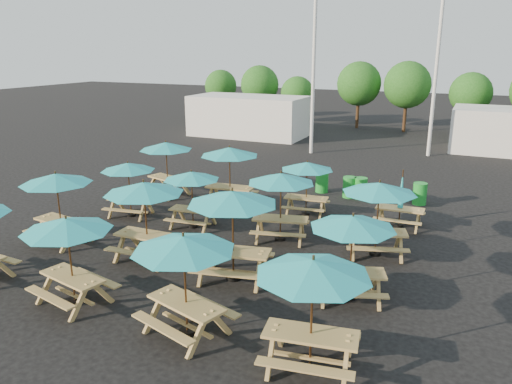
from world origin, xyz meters
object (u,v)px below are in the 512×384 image
at_px(waste_bin_3, 420,194).
at_px(picnic_unit_10, 281,182).
at_px(picnic_unit_8, 184,249).
at_px(picnic_unit_6, 192,179).
at_px(picnic_unit_1, 56,182).
at_px(picnic_unit_11, 307,169).
at_px(picnic_unit_7, 230,155).
at_px(picnic_unit_9, 232,202).
at_px(picnic_unit_5, 144,192).
at_px(picnic_unit_4, 67,229).
at_px(picnic_unit_14, 379,192).
at_px(picnic_unit_2, 128,169).
at_px(picnic_unit_3, 166,149).
at_px(waste_bin_0, 322,182).
at_px(waste_bin_2, 360,188).
at_px(picnic_unit_13, 353,226).
at_px(picnic_unit_15, 400,204).
at_px(picnic_unit_12, 313,273).
at_px(waste_bin_1, 349,187).

bearing_deg(waste_bin_3, picnic_unit_10, -121.96).
height_order(picnic_unit_8, picnic_unit_10, picnic_unit_8).
height_order(picnic_unit_6, waste_bin_3, picnic_unit_6).
distance_m(picnic_unit_1, picnic_unit_11, 8.63).
height_order(picnic_unit_7, picnic_unit_11, picnic_unit_7).
bearing_deg(picnic_unit_6, picnic_unit_11, 37.80).
height_order(picnic_unit_7, picnic_unit_9, picnic_unit_9).
bearing_deg(picnic_unit_5, picnic_unit_7, 90.55).
bearing_deg(picnic_unit_4, picnic_unit_7, 103.04).
xyz_separation_m(picnic_unit_8, picnic_unit_14, (2.90, 6.11, -0.02)).
height_order(picnic_unit_7, waste_bin_3, picnic_unit_7).
bearing_deg(picnic_unit_4, picnic_unit_2, 128.35).
relative_size(picnic_unit_3, waste_bin_0, 3.11).
bearing_deg(picnic_unit_9, picnic_unit_14, 33.96).
xyz_separation_m(picnic_unit_1, picnic_unit_14, (9.44, 3.15, -0.02)).
xyz_separation_m(waste_bin_2, waste_bin_3, (2.36, 0.16, 0.00)).
distance_m(picnic_unit_9, waste_bin_3, 10.05).
bearing_deg(picnic_unit_13, picnic_unit_1, 161.42).
bearing_deg(picnic_unit_14, picnic_unit_5, -169.92).
bearing_deg(picnic_unit_3, picnic_unit_8, -37.82).
height_order(picnic_unit_4, picnic_unit_10, picnic_unit_10).
bearing_deg(picnic_unit_11, waste_bin_3, 32.84).
height_order(picnic_unit_3, picnic_unit_15, picnic_unit_3).
relative_size(picnic_unit_12, picnic_unit_13, 0.95).
distance_m(picnic_unit_7, picnic_unit_9, 6.59).
relative_size(picnic_unit_11, waste_bin_1, 2.48).
distance_m(picnic_unit_7, picnic_unit_12, 10.72).
distance_m(picnic_unit_6, picnic_unit_7, 2.77).
distance_m(picnic_unit_9, picnic_unit_15, 7.14).
relative_size(picnic_unit_2, picnic_unit_14, 0.82).
bearing_deg(waste_bin_0, picnic_unit_2, -132.56).
bearing_deg(picnic_unit_1, picnic_unit_12, -9.85).
xyz_separation_m(picnic_unit_6, picnic_unit_10, (3.23, 0.14, 0.21)).
relative_size(picnic_unit_6, picnic_unit_15, 1.01).
bearing_deg(waste_bin_1, picnic_unit_15, -48.70).
distance_m(picnic_unit_1, picnic_unit_6, 4.31).
xyz_separation_m(picnic_unit_2, picnic_unit_6, (2.76, -0.10, -0.03)).
xyz_separation_m(picnic_unit_5, picnic_unit_12, (6.06, -3.04, -0.06)).
xyz_separation_m(picnic_unit_3, picnic_unit_11, (6.23, -0.06, -0.23)).
bearing_deg(picnic_unit_10, picnic_unit_12, -77.43).
relative_size(picnic_unit_12, waste_bin_3, 2.90).
bearing_deg(picnic_unit_11, picnic_unit_4, -115.56).
height_order(picnic_unit_15, waste_bin_2, picnic_unit_15).
height_order(picnic_unit_10, waste_bin_0, picnic_unit_10).
height_order(picnic_unit_2, waste_bin_2, picnic_unit_2).
bearing_deg(picnic_unit_9, picnic_unit_15, 48.74).
bearing_deg(waste_bin_3, picnic_unit_9, -112.49).
bearing_deg(picnic_unit_3, picnic_unit_13, -15.99).
xyz_separation_m(waste_bin_0, waste_bin_1, (1.29, -0.30, 0.00)).
relative_size(picnic_unit_14, waste_bin_2, 3.12).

